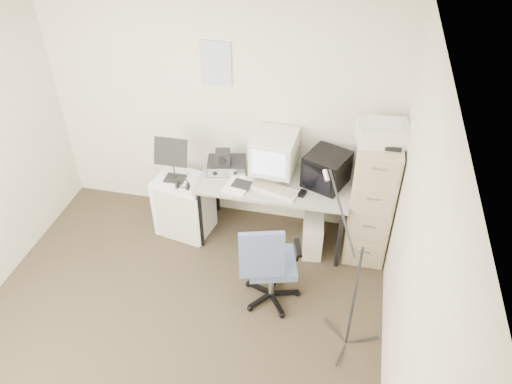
% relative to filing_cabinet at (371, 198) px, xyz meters
% --- Properties ---
extents(floor, '(3.60, 3.60, 0.01)m').
position_rel_filing_cabinet_xyz_m(floor, '(-1.58, -1.48, -0.66)').
color(floor, '#3C3123').
rests_on(floor, ground).
extents(ceiling, '(3.60, 3.60, 0.01)m').
position_rel_filing_cabinet_xyz_m(ceiling, '(-1.58, -1.48, 1.85)').
color(ceiling, white).
rests_on(ceiling, ground).
extents(wall_back, '(3.60, 0.02, 2.50)m').
position_rel_filing_cabinet_xyz_m(wall_back, '(-1.58, 0.32, 0.60)').
color(wall_back, beige).
rests_on(wall_back, ground).
extents(wall_right, '(0.02, 3.60, 2.50)m').
position_rel_filing_cabinet_xyz_m(wall_right, '(0.22, -1.48, 0.60)').
color(wall_right, beige).
rests_on(wall_right, ground).
extents(wall_calendar, '(0.30, 0.02, 0.44)m').
position_rel_filing_cabinet_xyz_m(wall_calendar, '(-1.60, 0.31, 1.10)').
color(wall_calendar, white).
rests_on(wall_calendar, wall_back).
extents(filing_cabinet, '(0.40, 0.60, 1.30)m').
position_rel_filing_cabinet_xyz_m(filing_cabinet, '(0.00, 0.00, 0.00)').
color(filing_cabinet, tan).
rests_on(filing_cabinet, floor).
extents(printer, '(0.50, 0.39, 0.17)m').
position_rel_filing_cabinet_xyz_m(printer, '(0.00, -0.01, 0.74)').
color(printer, silver).
rests_on(printer, filing_cabinet).
extents(desk, '(1.50, 0.70, 0.73)m').
position_rel_filing_cabinet_xyz_m(desk, '(-0.95, -0.03, -0.29)').
color(desk, '#ABA998').
rests_on(desk, floor).
extents(crt_monitor, '(0.44, 0.46, 0.46)m').
position_rel_filing_cabinet_xyz_m(crt_monitor, '(-0.98, 0.07, 0.31)').
color(crt_monitor, silver).
rests_on(crt_monitor, desk).
extents(crt_tv, '(0.48, 0.49, 0.33)m').
position_rel_filing_cabinet_xyz_m(crt_tv, '(-0.46, 0.04, 0.25)').
color(crt_tv, black).
rests_on(crt_tv, desk).
extents(desk_speaker, '(0.10, 0.10, 0.16)m').
position_rel_filing_cabinet_xyz_m(desk_speaker, '(-0.66, 0.05, 0.16)').
color(desk_speaker, beige).
rests_on(desk_speaker, desk).
extents(keyboard, '(0.51, 0.30, 0.03)m').
position_rel_filing_cabinet_xyz_m(keyboard, '(-0.93, -0.20, 0.09)').
color(keyboard, silver).
rests_on(keyboard, desk).
extents(mouse, '(0.08, 0.11, 0.03)m').
position_rel_filing_cabinet_xyz_m(mouse, '(-0.65, -0.19, 0.10)').
color(mouse, black).
rests_on(mouse, desk).
extents(radio_receiver, '(0.44, 0.35, 0.11)m').
position_rel_filing_cabinet_xyz_m(radio_receiver, '(-1.46, 0.05, 0.14)').
color(radio_receiver, black).
rests_on(radio_receiver, desk).
extents(radio_speaker, '(0.17, 0.16, 0.14)m').
position_rel_filing_cabinet_xyz_m(radio_speaker, '(-1.48, -0.00, 0.26)').
color(radio_speaker, black).
rests_on(radio_speaker, radio_receiver).
extents(papers, '(0.28, 0.34, 0.02)m').
position_rel_filing_cabinet_xyz_m(papers, '(-1.28, -0.19, 0.09)').
color(papers, white).
rests_on(papers, desk).
extents(pc_tower, '(0.24, 0.45, 0.40)m').
position_rel_filing_cabinet_xyz_m(pc_tower, '(-0.53, -0.12, -0.45)').
color(pc_tower, silver).
rests_on(pc_tower, floor).
extents(office_chair, '(0.67, 0.67, 0.94)m').
position_rel_filing_cabinet_xyz_m(office_chair, '(-0.81, -0.87, -0.18)').
color(office_chair, slate).
rests_on(office_chair, floor).
extents(side_cart, '(0.60, 0.52, 0.66)m').
position_rel_filing_cabinet_xyz_m(side_cart, '(-1.89, -0.12, -0.32)').
color(side_cart, white).
rests_on(side_cart, floor).
extents(music_stand, '(0.36, 0.24, 0.49)m').
position_rel_filing_cabinet_xyz_m(music_stand, '(-1.96, -0.13, 0.26)').
color(music_stand, black).
rests_on(music_stand, side_cart).
extents(headphones, '(0.17, 0.17, 0.03)m').
position_rel_filing_cabinet_xyz_m(headphones, '(-1.83, -0.26, 0.06)').
color(headphones, black).
rests_on(headphones, side_cart).
extents(mic_stand, '(0.03, 0.03, 1.47)m').
position_rel_filing_cabinet_xyz_m(mic_stand, '(-0.08, -1.23, 0.08)').
color(mic_stand, black).
rests_on(mic_stand, floor).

